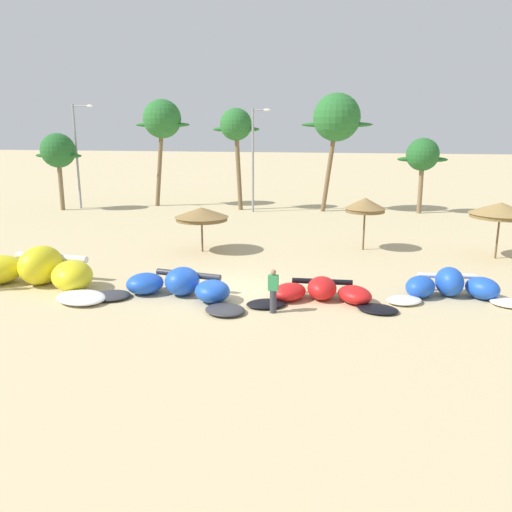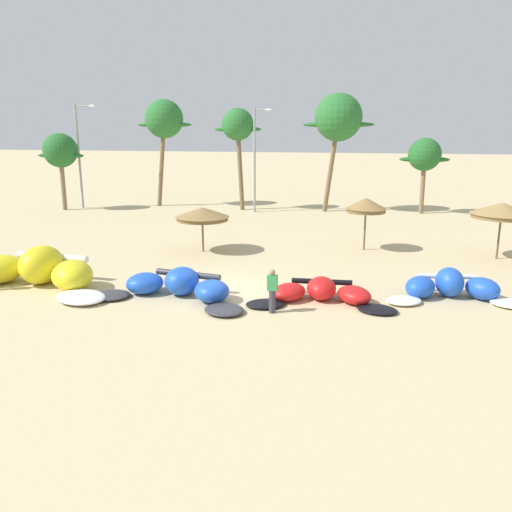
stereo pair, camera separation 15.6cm
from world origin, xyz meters
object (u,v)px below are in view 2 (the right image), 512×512
kite_left_of_center (321,293)px  person_by_umbrellas (272,291)px  palm_center_left (338,118)px  kite_left (178,287)px  beach_umbrella_middle (366,205)px  beach_umbrella_near_palms (502,210)px  lamppost_west_center (256,155)px  beach_umbrella_near_van (202,214)px  palm_left_of_gap (238,127)px  kite_far_left (35,272)px  palm_leftmost (60,151)px  palm_center_right (425,156)px  lamppost_west (80,151)px  palm_left (164,120)px  kite_center (451,287)px

kite_left_of_center → person_by_umbrellas: (-1.61, -1.64, 0.48)m
kite_left_of_center → palm_center_left: bearing=92.6°
kite_left → person_by_umbrellas: person_by_umbrellas is taller
beach_umbrella_middle → person_by_umbrellas: bearing=-105.7°
beach_umbrella_near_palms → lamppost_west_center: (-15.39, 12.43, 2.00)m
person_by_umbrellas → beach_umbrella_near_van: bearing=122.2°
beach_umbrella_near_van → palm_left_of_gap: (-1.87, 15.03, 4.60)m
kite_far_left → palm_center_left: 26.57m
kite_left → beach_umbrella_near_palms: 16.77m
kite_left_of_center → beach_umbrella_near_van: beach_umbrella_near_van is taller
kite_left → beach_umbrella_near_palms: beach_umbrella_near_palms is taller
beach_umbrella_near_van → palm_leftmost: bearing=143.2°
kite_left_of_center → kite_left: bearing=-173.0°
kite_far_left → palm_center_right: 29.85m
lamppost_west → palm_leftmost: bearing=-131.9°
beach_umbrella_near_palms → person_by_umbrellas: 14.32m
beach_umbrella_near_van → palm_left: palm_left is taller
kite_left_of_center → person_by_umbrellas: person_by_umbrellas is taller
palm_leftmost → palm_center_right: 28.84m
kite_far_left → beach_umbrella_near_palms: beach_umbrella_near_palms is taller
palm_left_of_gap → palm_center_left: (7.90, 0.63, 0.62)m
person_by_umbrellas → lamppost_west_center: bearing=103.9°
beach_umbrella_near_van → palm_leftmost: 19.92m
beach_umbrella_near_van → kite_center: bearing=-24.8°
kite_left_of_center → person_by_umbrellas: 2.35m
beach_umbrella_near_van → palm_center_left: bearing=68.9°
person_by_umbrellas → lamppost_west_center: lamppost_west_center is taller
kite_left → beach_umbrella_middle: bearing=54.7°
palm_left_of_gap → palm_leftmost: bearing=-167.0°
lamppost_west_center → palm_leftmost: bearing=-171.6°
lamppost_west → palm_left_of_gap: bearing=8.9°
beach_umbrella_near_palms → palm_leftmost: size_ratio=0.49×
beach_umbrella_near_palms → palm_center_left: palm_center_left is taller
palm_center_left → lamppost_west_center: size_ratio=1.14×
palm_leftmost → beach_umbrella_near_palms: bearing=-18.1°
beach_umbrella_near_van → lamppost_west_center: size_ratio=0.36×
palm_center_left → kite_far_left: bearing=-115.2°
palm_center_left → lamppost_west_center: bearing=-166.0°
beach_umbrella_near_palms → palm_left_of_gap: 22.09m
beach_umbrella_near_van → palm_left_of_gap: size_ratio=0.36×
kite_left_of_center → kite_center: 5.15m
person_by_umbrellas → palm_center_left: bearing=88.7°
palm_left → palm_center_left: 14.43m
kite_far_left → lamppost_west_center: bearing=77.7°
kite_left_of_center → lamppost_west: size_ratio=0.70×
kite_left_of_center → palm_center_left: (-1.04, 22.68, 6.96)m
person_by_umbrellas → kite_center: bearing=25.5°
palm_center_left → palm_left_of_gap: bearing=-175.4°
lamppost_west_center → palm_left_of_gap: bearing=151.6°
palm_left_of_gap → palm_center_right: bearing=4.5°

